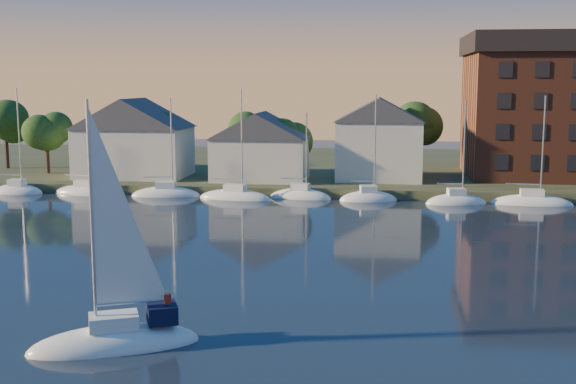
% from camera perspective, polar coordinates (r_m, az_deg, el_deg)
% --- Properties ---
extents(shoreline_land, '(160.00, 50.00, 2.00)m').
position_cam_1_polar(shoreline_land, '(103.83, 2.75, 1.70)').
color(shoreline_land, '#3A4226').
rests_on(shoreline_land, ground).
extents(wooden_dock, '(120.00, 3.00, 1.00)m').
position_cam_1_polar(wooden_dock, '(81.14, 1.44, -0.25)').
color(wooden_dock, brown).
rests_on(wooden_dock, ground).
extents(clubhouse_west, '(13.65, 9.45, 9.64)m').
position_cam_1_polar(clubhouse_west, '(91.15, -12.07, 4.30)').
color(clubhouse_west, silver).
rests_on(clubhouse_west, shoreline_land).
extents(clubhouse_centre, '(11.55, 8.40, 8.08)m').
position_cam_1_polar(clubhouse_centre, '(86.25, -2.18, 3.71)').
color(clubhouse_centre, silver).
rests_on(clubhouse_centre, shoreline_land).
extents(clubhouse_east, '(10.50, 8.40, 9.80)m').
position_cam_1_polar(clubhouse_east, '(86.99, 7.20, 4.26)').
color(clubhouse_east, silver).
rests_on(clubhouse_east, shoreline_land).
extents(tree_line, '(93.40, 5.40, 8.90)m').
position_cam_1_polar(tree_line, '(91.11, 3.43, 5.25)').
color(tree_line, '#3C261B').
rests_on(tree_line, shoreline_land).
extents(moored_fleet, '(87.50, 2.40, 12.05)m').
position_cam_1_polar(moored_fleet, '(78.18, 1.22, -0.52)').
color(moored_fleet, white).
rests_on(moored_fleet, ground).
extents(hero_sailboat, '(8.53, 5.69, 12.94)m').
position_cam_1_polar(hero_sailboat, '(36.16, -13.34, -11.01)').
color(hero_sailboat, white).
rests_on(hero_sailboat, ground).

